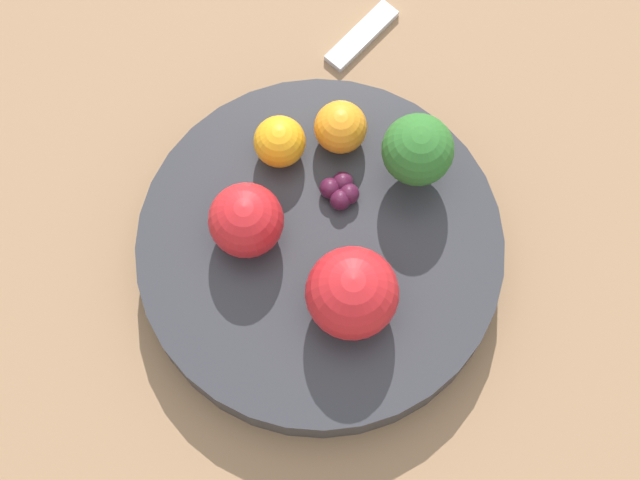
{
  "coord_description": "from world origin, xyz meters",
  "views": [
    {
      "loc": [
        -0.22,
        -0.04,
        0.71
      ],
      "look_at": [
        0.0,
        0.0,
        0.06
      ],
      "focal_mm": 60.0,
      "sensor_mm": 36.0,
      "label": 1
    }
  ],
  "objects": [
    {
      "name": "spoon",
      "position": [
        0.17,
        0.0,
        0.02
      ],
      "size": [
        0.06,
        0.05,
        0.01
      ],
      "color": "silver",
      "rests_on": "table_surface"
    },
    {
      "name": "broccoli",
      "position": [
        0.06,
        -0.05,
        0.09
      ],
      "size": [
        0.05,
        0.05,
        0.06
      ],
      "color": "#8CB76B",
      "rests_on": "bowl"
    },
    {
      "name": "apple_red",
      "position": [
        -0.04,
        -0.03,
        0.08
      ],
      "size": [
        0.06,
        0.06,
        0.06
      ],
      "color": "red",
      "rests_on": "bowl"
    },
    {
      "name": "grape_cluster",
      "position": [
        0.04,
        -0.01,
        0.06
      ],
      "size": [
        0.03,
        0.03,
        0.01
      ],
      "color": "#47142D",
      "rests_on": "bowl"
    },
    {
      "name": "apple_green",
      "position": [
        0.0,
        0.05,
        0.08
      ],
      "size": [
        0.05,
        0.05,
        0.05
      ],
      "color": "red",
      "rests_on": "bowl"
    },
    {
      "name": "orange_back",
      "position": [
        0.08,
        0.0,
        0.07
      ],
      "size": [
        0.04,
        0.04,
        0.04
      ],
      "color": "orange",
      "rests_on": "bowl"
    },
    {
      "name": "ground_plane",
      "position": [
        0.0,
        0.0,
        0.0
      ],
      "size": [
        6.0,
        6.0,
        0.0
      ],
      "primitive_type": "plane",
      "color": "gray"
    },
    {
      "name": "table_surface",
      "position": [
        0.0,
        0.0,
        0.01
      ],
      "size": [
        1.2,
        1.2,
        0.02
      ],
      "color": "#936D4C",
      "rests_on": "ground_plane"
    },
    {
      "name": "bowl",
      "position": [
        0.0,
        0.0,
        0.04
      ],
      "size": [
        0.24,
        0.24,
        0.03
      ],
      "color": "#2D2D33",
      "rests_on": "table_surface"
    },
    {
      "name": "orange_front",
      "position": [
        0.06,
        0.04,
        0.07
      ],
      "size": [
        0.03,
        0.03,
        0.03
      ],
      "color": "orange",
      "rests_on": "bowl"
    }
  ]
}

